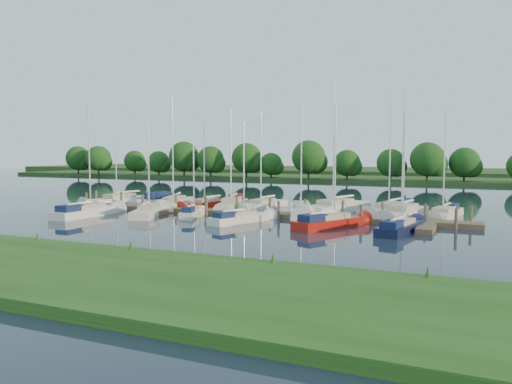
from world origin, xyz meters
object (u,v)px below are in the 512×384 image
at_px(dock, 244,214).
at_px(sailboat_s_2, 193,214).
at_px(sailboat_n_0, 119,202).
at_px(sailboat_n_5, 262,206).
at_px(motorboat, 156,201).

bearing_deg(dock, sailboat_s_2, -148.09).
height_order(dock, sailboat_n_0, sailboat_n_0).
bearing_deg(sailboat_n_0, sailboat_n_5, -154.42).
bearing_deg(motorboat, sailboat_n_5, -159.78).
bearing_deg(motorboat, dock, 174.92).
bearing_deg(sailboat_n_5, sailboat_n_0, 16.80).
bearing_deg(dock, sailboat_n_0, 167.97).
relative_size(dock, sailboat_n_5, 3.89).
height_order(dock, motorboat, motorboat).
distance_m(dock, motorboat, 14.46).
height_order(sailboat_n_0, motorboat, sailboat_n_0).
bearing_deg(sailboat_s_2, motorboat, 126.31).
bearing_deg(motorboat, sailboat_s_2, 157.14).
bearing_deg(sailboat_s_2, sailboat_n_5, 56.17).
xyz_separation_m(dock, sailboat_s_2, (-3.95, -2.46, 0.12)).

